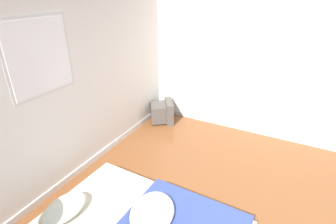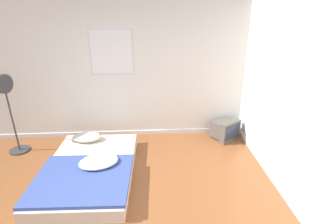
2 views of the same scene
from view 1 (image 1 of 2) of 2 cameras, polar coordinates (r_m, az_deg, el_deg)
wall_back at (r=3.33m, az=-24.45°, el=4.05°), size 7.39×0.08×2.60m
wall_right at (r=4.52m, az=27.16°, el=8.81°), size 0.08×7.39×2.60m
crt_tv at (r=5.05m, az=-1.14°, el=0.05°), size 0.59×0.59×0.41m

